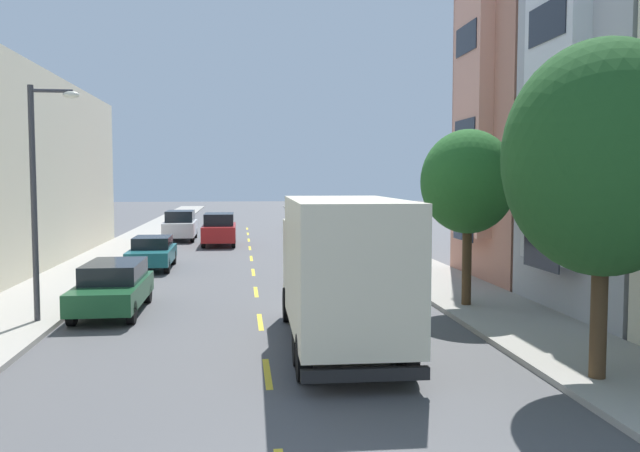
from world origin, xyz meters
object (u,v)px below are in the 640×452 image
(street_tree_nearest, at_px, (603,159))
(parked_sedan_teal, at_px, (152,252))
(delivery_box_truck, at_px, (340,265))
(parked_suv_sky, at_px, (331,235))
(street_lamp, at_px, (39,184))
(parked_wagon_forest, at_px, (113,286))
(moving_red_sedan, at_px, (219,229))
(parked_wagon_silver, at_px, (305,220))
(street_tree_second, at_px, (468,182))
(parked_suv_white, at_px, (180,225))

(street_tree_nearest, relative_size, parked_sedan_teal, 1.46)
(delivery_box_truck, bearing_deg, parked_suv_sky, 82.90)
(street_tree_nearest, xyz_separation_m, street_lamp, (-12.34, 6.80, -0.55))
(parked_suv_sky, bearing_deg, parked_wagon_forest, -120.06)
(parked_sedan_teal, relative_size, moving_red_sedan, 0.94)
(parked_wagon_silver, distance_m, parked_wagon_forest, 32.28)
(parked_sedan_teal, distance_m, moving_red_sedan, 10.55)
(delivery_box_truck, distance_m, parked_wagon_silver, 36.29)
(street_tree_nearest, distance_m, parked_suv_sky, 23.66)
(street_tree_nearest, xyz_separation_m, parked_sedan_teal, (-10.85, 18.18, -3.67))
(parked_wagon_silver, xyz_separation_m, moving_red_sedan, (-6.24, -11.06, 0.18))
(street_tree_second, relative_size, moving_red_sedan, 1.12)
(parked_suv_white, bearing_deg, street_lamp, -93.46)
(moving_red_sedan, bearing_deg, street_tree_nearest, -73.89)
(street_lamp, bearing_deg, parked_suv_white, 86.54)
(parked_wagon_forest, bearing_deg, delivery_box_truck, -39.73)
(street_lamp, relative_size, parked_wagon_forest, 1.36)
(parked_suv_sky, height_order, parked_wagon_silver, parked_suv_sky)
(parked_suv_sky, bearing_deg, moving_red_sedan, 140.26)
(parked_wagon_silver, bearing_deg, delivery_box_truck, -94.18)
(parked_suv_white, bearing_deg, moving_red_sedan, -53.90)
(parked_suv_white, xyz_separation_m, parked_suv_sky, (8.71, -8.65, 0.00))
(street_lamp, bearing_deg, street_tree_second, 3.95)
(parked_suv_white, distance_m, moving_red_sedan, 4.44)
(street_tree_second, height_order, parked_sedan_teal, street_tree_second)
(parked_sedan_teal, bearing_deg, parked_wagon_forest, -89.43)
(street_lamp, relative_size, parked_sedan_teal, 1.42)
(street_tree_second, xyz_separation_m, delivery_box_truck, (-4.60, -4.38, -1.92))
(parked_suv_sky, xyz_separation_m, parked_wagon_silver, (0.15, 16.13, -0.18))
(street_tree_second, distance_m, delivery_box_truck, 6.64)
(moving_red_sedan, bearing_deg, parked_sedan_teal, -104.56)
(parked_wagon_silver, xyz_separation_m, parked_wagon_forest, (-8.79, -31.06, 0.00))
(street_tree_nearest, relative_size, street_lamp, 1.03)
(street_lamp, height_order, parked_suv_white, street_lamp)
(parked_suv_sky, bearing_deg, street_tree_second, -82.34)
(delivery_box_truck, bearing_deg, parked_wagon_silver, 85.82)
(parked_suv_white, height_order, parked_sedan_teal, parked_suv_white)
(parked_suv_sky, bearing_deg, delivery_box_truck, -97.10)
(moving_red_sedan, bearing_deg, parked_suv_white, 126.10)
(street_tree_nearest, xyz_separation_m, street_tree_second, (0.00, 7.65, -0.50))
(parked_wagon_forest, bearing_deg, street_lamp, -135.07)
(parked_sedan_teal, height_order, moving_red_sedan, moving_red_sedan)
(parked_sedan_teal, bearing_deg, parked_wagon_silver, 67.31)
(street_tree_second, xyz_separation_m, moving_red_sedan, (-8.20, 20.73, -2.94))
(street_tree_second, relative_size, parked_suv_white, 1.12)
(parked_wagon_forest, bearing_deg, street_tree_nearest, -37.93)
(parked_wagon_forest, bearing_deg, parked_sedan_teal, 90.57)
(street_tree_nearest, distance_m, parked_wagon_forest, 14.10)
(parked_wagon_silver, height_order, moving_red_sedan, moving_red_sedan)
(delivery_box_truck, distance_m, parked_wagon_forest, 8.08)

